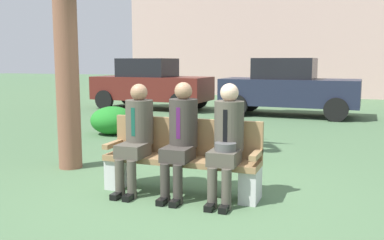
{
  "coord_description": "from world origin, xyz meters",
  "views": [
    {
      "loc": [
        1.73,
        -4.52,
        1.6
      ],
      "look_at": [
        -0.1,
        0.55,
        0.85
      ],
      "focal_mm": 39.96,
      "sensor_mm": 36.0,
      "label": 1
    }
  ],
  "objects_px": {
    "seated_man_middle": "(181,133)",
    "shrub_mid_lawn": "(214,139)",
    "park_bench": "(182,158)",
    "seated_man_right": "(227,137)",
    "building_backdrop": "(305,1)",
    "seated_man_left": "(136,132)",
    "shrub_near_bench": "(113,120)",
    "parked_car_near": "(151,84)",
    "parked_car_far": "(288,87)"
  },
  "relations": [
    {
      "from": "parked_car_far",
      "to": "shrub_mid_lawn",
      "type": "bearing_deg",
      "value": -93.78
    },
    {
      "from": "shrub_near_bench",
      "to": "shrub_mid_lawn",
      "type": "xyz_separation_m",
      "value": [
        2.79,
        -1.52,
        0.02
      ]
    },
    {
      "from": "park_bench",
      "to": "parked_car_near",
      "type": "relative_size",
      "value": 0.48
    },
    {
      "from": "parked_car_near",
      "to": "seated_man_right",
      "type": "bearing_deg",
      "value": -59.62
    },
    {
      "from": "seated_man_middle",
      "to": "parked_car_far",
      "type": "xyz_separation_m",
      "value": [
        0.22,
        8.06,
        0.08
      ]
    },
    {
      "from": "park_bench",
      "to": "seated_man_left",
      "type": "xyz_separation_m",
      "value": [
        -0.56,
        -0.12,
        0.32
      ]
    },
    {
      "from": "seated_man_left",
      "to": "shrub_near_bench",
      "type": "xyz_separation_m",
      "value": [
        -2.39,
        3.5,
        -0.43
      ]
    },
    {
      "from": "parked_car_near",
      "to": "building_backdrop",
      "type": "xyz_separation_m",
      "value": [
        3.97,
        10.24,
        3.83
      ]
    },
    {
      "from": "shrub_mid_lawn",
      "to": "seated_man_middle",
      "type": "bearing_deg",
      "value": -84.68
    },
    {
      "from": "parked_car_far",
      "to": "seated_man_left",
      "type": "bearing_deg",
      "value": -95.67
    },
    {
      "from": "seated_man_left",
      "to": "parked_car_near",
      "type": "distance_m",
      "value": 9.15
    },
    {
      "from": "seated_man_right",
      "to": "shrub_near_bench",
      "type": "relative_size",
      "value": 1.37
    },
    {
      "from": "seated_man_left",
      "to": "seated_man_right",
      "type": "relative_size",
      "value": 0.98
    },
    {
      "from": "shrub_near_bench",
      "to": "parked_car_far",
      "type": "bearing_deg",
      "value": 55.04
    },
    {
      "from": "seated_man_middle",
      "to": "seated_man_right",
      "type": "height_order",
      "value": "seated_man_middle"
    },
    {
      "from": "parked_car_near",
      "to": "building_backdrop",
      "type": "height_order",
      "value": "building_backdrop"
    },
    {
      "from": "park_bench",
      "to": "shrub_mid_lawn",
      "type": "relative_size",
      "value": 1.8
    },
    {
      "from": "seated_man_left",
      "to": "shrub_mid_lawn",
      "type": "relative_size",
      "value": 1.25
    },
    {
      "from": "parked_car_near",
      "to": "parked_car_far",
      "type": "xyz_separation_m",
      "value": [
        4.55,
        -0.28,
        0.0
      ]
    },
    {
      "from": "seated_man_middle",
      "to": "shrub_mid_lawn",
      "type": "xyz_separation_m",
      "value": [
        -0.18,
        1.98,
        -0.42
      ]
    },
    {
      "from": "shrub_mid_lawn",
      "to": "parked_car_far",
      "type": "distance_m",
      "value": 6.12
    },
    {
      "from": "park_bench",
      "to": "seated_man_middle",
      "type": "distance_m",
      "value": 0.35
    },
    {
      "from": "seated_man_left",
      "to": "parked_car_near",
      "type": "relative_size",
      "value": 0.33
    },
    {
      "from": "seated_man_middle",
      "to": "parked_car_near",
      "type": "height_order",
      "value": "parked_car_near"
    },
    {
      "from": "seated_man_middle",
      "to": "shrub_mid_lawn",
      "type": "bearing_deg",
      "value": 95.32
    },
    {
      "from": "park_bench",
      "to": "building_backdrop",
      "type": "distance_m",
      "value": 18.95
    },
    {
      "from": "shrub_mid_lawn",
      "to": "parked_car_far",
      "type": "relative_size",
      "value": 0.27
    },
    {
      "from": "seated_man_left",
      "to": "shrub_mid_lawn",
      "type": "xyz_separation_m",
      "value": [
        0.4,
        1.98,
        -0.41
      ]
    },
    {
      "from": "shrub_near_bench",
      "to": "parked_car_near",
      "type": "distance_m",
      "value": 5.06
    },
    {
      "from": "seated_man_right",
      "to": "shrub_near_bench",
      "type": "distance_m",
      "value": 4.99
    },
    {
      "from": "seated_man_left",
      "to": "parked_car_near",
      "type": "height_order",
      "value": "parked_car_near"
    },
    {
      "from": "park_bench",
      "to": "seated_man_right",
      "type": "height_order",
      "value": "seated_man_right"
    },
    {
      "from": "seated_man_right",
      "to": "parked_car_near",
      "type": "xyz_separation_m",
      "value": [
        -4.9,
        8.35,
        0.09
      ]
    },
    {
      "from": "seated_man_middle",
      "to": "shrub_near_bench",
      "type": "height_order",
      "value": "seated_man_middle"
    },
    {
      "from": "park_bench",
      "to": "shrub_near_bench",
      "type": "bearing_deg",
      "value": 131.07
    },
    {
      "from": "seated_man_middle",
      "to": "building_backdrop",
      "type": "distance_m",
      "value": 19.0
    },
    {
      "from": "parked_car_near",
      "to": "seated_man_middle",
      "type": "bearing_deg",
      "value": -62.55
    },
    {
      "from": "seated_man_left",
      "to": "seated_man_right",
      "type": "height_order",
      "value": "seated_man_right"
    },
    {
      "from": "seated_man_left",
      "to": "shrub_near_bench",
      "type": "height_order",
      "value": "seated_man_left"
    },
    {
      "from": "seated_man_left",
      "to": "shrub_mid_lawn",
      "type": "bearing_deg",
      "value": 78.59
    },
    {
      "from": "seated_man_left",
      "to": "building_backdrop",
      "type": "distance_m",
      "value": 19.0
    },
    {
      "from": "seated_man_right",
      "to": "shrub_mid_lawn",
      "type": "xyz_separation_m",
      "value": [
        -0.75,
        1.98,
        -0.41
      ]
    },
    {
      "from": "park_bench",
      "to": "shrub_mid_lawn",
      "type": "xyz_separation_m",
      "value": [
        -0.16,
        1.86,
        -0.09
      ]
    },
    {
      "from": "parked_car_far",
      "to": "parked_car_near",
      "type": "bearing_deg",
      "value": 176.42
    },
    {
      "from": "park_bench",
      "to": "shrub_mid_lawn",
      "type": "bearing_deg",
      "value": 94.8
    },
    {
      "from": "shrub_mid_lawn",
      "to": "building_backdrop",
      "type": "height_order",
      "value": "building_backdrop"
    },
    {
      "from": "seated_man_left",
      "to": "seated_man_middle",
      "type": "xyz_separation_m",
      "value": [
        0.58,
        0.0,
        0.02
      ]
    },
    {
      "from": "seated_man_right",
      "to": "shrub_mid_lawn",
      "type": "bearing_deg",
      "value": 110.61
    },
    {
      "from": "seated_man_left",
      "to": "parked_car_near",
      "type": "bearing_deg",
      "value": 114.2
    },
    {
      "from": "seated_man_left",
      "to": "parked_car_far",
      "type": "height_order",
      "value": "parked_car_far"
    }
  ]
}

